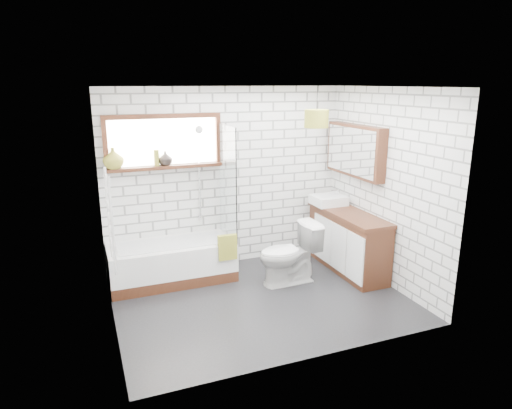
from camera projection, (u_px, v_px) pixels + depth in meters
name	position (u px, v px, depth m)	size (l,w,h in m)	color
floor	(261.00, 300.00, 5.53)	(3.40, 2.60, 0.01)	black
ceiling	(262.00, 87.00, 4.88)	(3.40, 2.60, 0.01)	white
wall_back	(226.00, 178.00, 6.38)	(3.40, 0.01, 2.50)	white
wall_front	(317.00, 234.00, 4.03)	(3.40, 0.01, 2.50)	white
wall_left	(105.00, 215.00, 4.60)	(0.01, 2.60, 2.50)	white
wall_right	(385.00, 188.00, 5.81)	(0.01, 2.60, 2.50)	white
window	(164.00, 142.00, 5.89)	(1.52, 0.16, 0.68)	#391B10
towel_radiator	(110.00, 220.00, 4.63)	(0.06, 0.52, 1.00)	white
mirror_cabinet	(355.00, 150.00, 6.21)	(0.16, 1.20, 0.70)	#391B10
shower_riser	(199.00, 174.00, 6.17)	(0.02, 0.02, 1.30)	silver
bathtub	(172.00, 262.00, 6.00)	(1.61, 0.71, 0.52)	white
shower_screen	(228.00, 182.00, 6.01)	(0.02, 0.72, 1.50)	white
towel_green	(227.00, 247.00, 5.85)	(0.24, 0.07, 0.33)	olive
towel_beige	(227.00, 247.00, 5.85)	(0.21, 0.05, 0.28)	tan
vanity	(348.00, 241.00, 6.32)	(0.47, 1.46, 0.84)	#391B10
basin	(329.00, 200.00, 6.58)	(0.45, 0.39, 0.13)	white
tap	(338.00, 195.00, 6.62)	(0.03, 0.03, 0.16)	silver
toilet	(289.00, 254.00, 5.89)	(0.79, 0.45, 0.80)	white
vase_olive	(113.00, 160.00, 5.69)	(0.26, 0.26, 0.27)	olive
vase_dark	(166.00, 160.00, 5.93)	(0.18, 0.18, 0.19)	black
bottle	(157.00, 160.00, 5.88)	(0.07, 0.07, 0.21)	olive
pendant	(316.00, 119.00, 5.81)	(0.31, 0.31, 0.23)	olive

